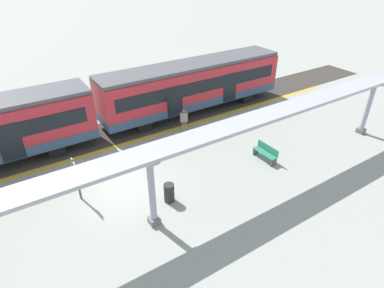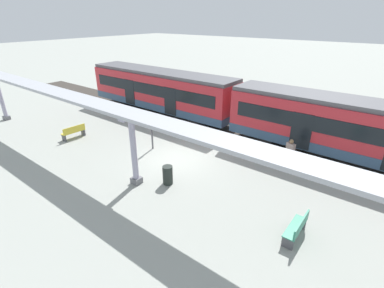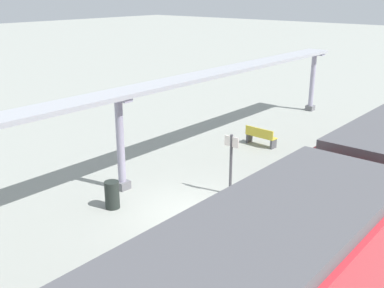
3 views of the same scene
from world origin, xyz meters
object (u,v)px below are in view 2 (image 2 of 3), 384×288
at_px(canopy_pillar_nearest, 1,98).
at_px(canopy_pillar_second, 134,151).
at_px(platform_info_sign, 152,128).
at_px(train_far_carriage, 352,131).
at_px(passenger_waiting_near_edge, 290,150).
at_px(train_near_carriage, 160,91).
at_px(bench_mid_platform, 74,132).
at_px(trash_bin, 168,175).
at_px(bench_near_end, 297,228).

relative_size(canopy_pillar_nearest, canopy_pillar_second, 1.00).
height_order(canopy_pillar_second, platform_info_sign, canopy_pillar_second).
bearing_deg(canopy_pillar_second, canopy_pillar_nearest, -90.00).
height_order(train_far_carriage, passenger_waiting_near_edge, train_far_carriage).
xyz_separation_m(train_far_carriage, platform_info_sign, (5.28, -9.59, -0.50)).
xyz_separation_m(train_near_carriage, bench_mid_platform, (7.30, -0.89, -1.39)).
relative_size(train_near_carriage, trash_bin, 14.31).
bearing_deg(passenger_waiting_near_edge, canopy_pillar_second, -40.52).
distance_m(train_near_carriage, platform_info_sign, 6.83).
bearing_deg(bench_near_end, bench_mid_platform, -90.64).
distance_m(canopy_pillar_nearest, bench_mid_platform, 7.69).
bearing_deg(trash_bin, canopy_pillar_nearest, -86.82).
bearing_deg(train_near_carriage, bench_mid_platform, -6.96).
xyz_separation_m(canopy_pillar_nearest, platform_info_sign, (-3.23, 12.68, -0.40)).
xyz_separation_m(canopy_pillar_nearest, passenger_waiting_near_edge, (-6.04, 20.00, -0.73)).
xyz_separation_m(train_near_carriage, passenger_waiting_near_edge, (2.47, 11.62, -0.83)).
xyz_separation_m(bench_mid_platform, platform_info_sign, (-2.02, 5.20, 0.89)).
bearing_deg(platform_info_sign, bench_near_end, 77.04).
relative_size(train_near_carriage, platform_info_sign, 6.05).
relative_size(train_far_carriage, platform_info_sign, 6.05).
xyz_separation_m(train_near_carriage, canopy_pillar_second, (8.51, 6.46, -0.10)).
relative_size(train_near_carriage, bench_mid_platform, 8.76).
distance_m(canopy_pillar_second, platform_info_sign, 3.90).
bearing_deg(canopy_pillar_nearest, train_far_carriage, 110.91).
relative_size(bench_mid_platform, trash_bin, 1.63).
relative_size(train_near_carriage, train_far_carriage, 1.00).
bearing_deg(train_far_carriage, bench_near_end, -0.65).
distance_m(train_far_carriage, bench_mid_platform, 16.54).
relative_size(train_near_carriage, bench_near_end, 8.86).
height_order(canopy_pillar_second, trash_bin, canopy_pillar_second).
xyz_separation_m(train_near_carriage, platform_info_sign, (5.28, 4.31, -0.50)).
distance_m(bench_mid_platform, passenger_waiting_near_edge, 13.42).
bearing_deg(train_near_carriage, bench_near_end, 61.60).
relative_size(bench_mid_platform, passenger_waiting_near_edge, 0.95).
distance_m(train_near_carriage, trash_bin, 10.90).
distance_m(canopy_pillar_nearest, canopy_pillar_second, 14.83).
height_order(train_far_carriage, bench_near_end, train_far_carriage).
height_order(canopy_pillar_nearest, platform_info_sign, canopy_pillar_nearest).
distance_m(train_near_carriage, passenger_waiting_near_edge, 11.91).
bearing_deg(bench_near_end, train_far_carriage, 179.35).
distance_m(train_far_carriage, bench_near_end, 7.59).
bearing_deg(passenger_waiting_near_edge, bench_near_end, 23.67).
relative_size(trash_bin, platform_info_sign, 0.42).
bearing_deg(train_far_carriage, train_near_carriage, -90.00).
bearing_deg(platform_info_sign, canopy_pillar_second, 33.65).
bearing_deg(trash_bin, bench_near_end, 91.41).
distance_m(canopy_pillar_second, trash_bin, 1.98).
distance_m(train_far_carriage, canopy_pillar_second, 11.30).
bearing_deg(bench_mid_platform, train_near_carriage, 173.04).
relative_size(train_far_carriage, canopy_pillar_second, 3.90).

